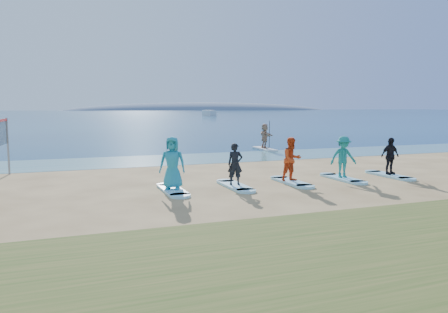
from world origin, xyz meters
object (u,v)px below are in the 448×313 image
object	(u,v)px
paddleboarder	(265,136)
student_4	(390,156)
paddleboard	(265,149)
student_3	(343,157)
student_0	(172,163)
student_1	(235,164)
surfboard_3	(343,178)
boat_offshore_b	(209,116)
surfboard_1	(235,186)
surfboard_0	(173,190)
surfboard_4	(389,175)
surfboard_2	(291,182)
student_2	(292,159)

from	to	relation	value
paddleboarder	student_4	xyz separation A→B (m)	(0.03, -12.25, -0.08)
paddleboard	student_3	world-z (taller)	student_3
paddleboard	student_0	size ratio (longest dim) A/B	1.61
student_0	student_1	distance (m)	2.40
paddleboarder	surfboard_3	size ratio (longest dim) A/B	0.77
boat_offshore_b	surfboard_1	size ratio (longest dim) A/B	3.07
student_0	surfboard_1	distance (m)	2.58
paddleboard	boat_offshore_b	distance (m)	106.52
student_1	student_3	world-z (taller)	student_3
student_0	student_3	distance (m)	7.17
student_0	surfboard_1	bearing A→B (deg)	23.52
paddleboard	student_3	size ratio (longest dim) A/B	1.76
surfboard_0	surfboard_4	bearing A→B (deg)	0.00
surfboard_2	student_3	xyz separation A→B (m)	(2.39, 0.00, 0.90)
paddleboard	student_2	size ratio (longest dim) A/B	1.75
paddleboarder	student_4	distance (m)	12.25
boat_offshore_b	student_4	bearing A→B (deg)	-107.66
surfboard_1	student_0	bearing A→B (deg)	180.00
paddleboarder	surfboard_1	size ratio (longest dim) A/B	0.77
surfboard_2	surfboard_3	world-z (taller)	same
paddleboard	student_3	distance (m)	12.51
boat_offshore_b	student_1	world-z (taller)	student_1
surfboard_4	student_4	distance (m)	0.84
boat_offshore_b	student_2	world-z (taller)	student_2
paddleboard	surfboard_3	bearing A→B (deg)	-97.55
boat_offshore_b	surfboard_4	bearing A→B (deg)	-107.66
paddleboard	surfboard_3	xyz separation A→B (m)	(-2.36, -12.25, -0.01)
surfboard_4	paddleboard	bearing A→B (deg)	90.13
surfboard_2	student_4	bearing A→B (deg)	0.00
student_0	student_2	size ratio (longest dim) A/B	1.09
surfboard_2	student_2	xyz separation A→B (m)	(0.00, 0.00, 0.90)
student_1	surfboard_3	distance (m)	4.85
surfboard_0	surfboard_1	size ratio (longest dim) A/B	1.00
student_0	surfboard_3	xyz separation A→B (m)	(7.17, 0.00, -0.98)
surfboard_0	student_3	bearing A→B (deg)	0.00
paddleboard	surfboard_4	distance (m)	12.25
student_1	student_0	bearing A→B (deg)	-170.58
boat_offshore_b	surfboard_0	size ratio (longest dim) A/B	3.07
student_0	student_4	world-z (taller)	student_0
surfboard_3	paddleboard	bearing A→B (deg)	79.08
student_0	student_3	xyz separation A→B (m)	(7.17, 0.00, -0.08)
surfboard_0	student_1	distance (m)	2.53
surfboard_2	boat_offshore_b	bearing A→B (deg)	73.00
surfboard_2	student_4	xyz separation A→B (m)	(4.78, 0.00, 0.84)
paddleboarder	surfboard_3	xyz separation A→B (m)	(-2.36, -12.25, -0.92)
student_2	paddleboarder	bearing A→B (deg)	62.51
surfboard_4	student_0	bearing A→B (deg)	180.00
student_3	surfboard_4	distance (m)	2.55
student_0	student_2	bearing A→B (deg)	23.52
boat_offshore_b	student_1	size ratio (longest dim) A/B	4.35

